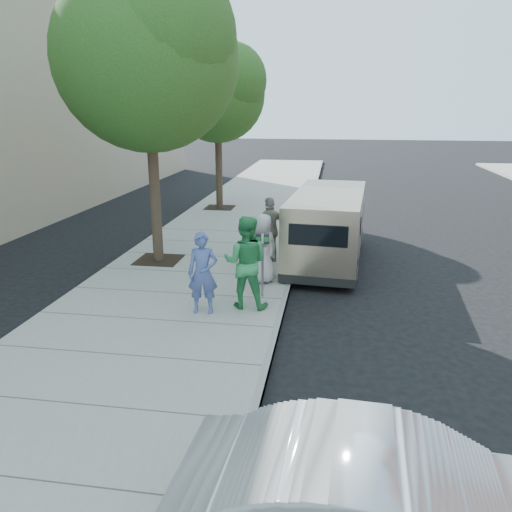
% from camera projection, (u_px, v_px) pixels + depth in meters
% --- Properties ---
extents(ground, '(120.00, 120.00, 0.00)m').
position_uv_depth(ground, '(221.00, 302.00, 11.29)').
color(ground, black).
rests_on(ground, ground).
extents(sidewalk, '(5.00, 60.00, 0.15)m').
position_uv_depth(sidewalk, '(178.00, 296.00, 11.41)').
color(sidewalk, gray).
rests_on(sidewalk, ground).
extents(curb_face, '(0.12, 60.00, 0.16)m').
position_uv_depth(curb_face, '(284.00, 302.00, 11.05)').
color(curb_face, gray).
rests_on(curb_face, ground).
extents(tree_near, '(4.62, 4.60, 7.53)m').
position_uv_depth(tree_near, '(148.00, 51.00, 12.30)').
color(tree_near, black).
rests_on(tree_near, sidewalk).
extents(tree_far, '(3.92, 3.80, 6.49)m').
position_uv_depth(tree_far, '(218.00, 90.00, 19.68)').
color(tree_far, black).
rests_on(tree_far, sidewalk).
extents(parking_meter, '(0.31, 0.13, 1.45)m').
position_uv_depth(parking_meter, '(262.00, 251.00, 10.90)').
color(parking_meter, gray).
rests_on(parking_meter, sidewalk).
extents(van, '(2.19, 5.51, 2.00)m').
position_uv_depth(van, '(328.00, 226.00, 13.87)').
color(van, '#CCB192').
rests_on(van, ground).
extents(person_officer, '(0.67, 0.49, 1.69)m').
position_uv_depth(person_officer, '(203.00, 273.00, 10.10)').
color(person_officer, '#485B9A').
rests_on(person_officer, sidewalk).
extents(person_green_shirt, '(0.97, 0.77, 1.96)m').
position_uv_depth(person_green_shirt, '(246.00, 262.00, 10.36)').
color(person_green_shirt, '#2F914D').
rests_on(person_green_shirt, sidewalk).
extents(person_gray_shirt, '(0.98, 0.94, 1.70)m').
position_uv_depth(person_gray_shirt, '(262.00, 248.00, 11.85)').
color(person_gray_shirt, '#B4B4B7').
rests_on(person_gray_shirt, sidewalk).
extents(person_striped_polo, '(1.13, 0.82, 1.78)m').
position_uv_depth(person_striped_polo, '(270.00, 230.00, 13.47)').
color(person_striped_polo, gray).
rests_on(person_striped_polo, sidewalk).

